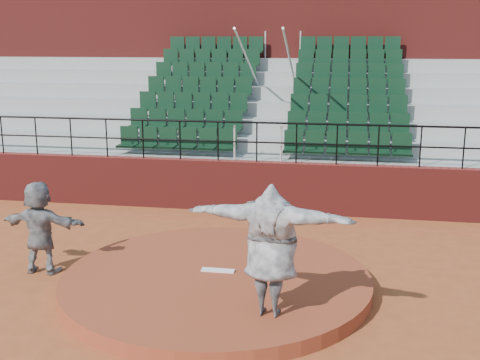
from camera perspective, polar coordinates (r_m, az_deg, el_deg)
ground at (r=10.96m, az=-2.25°, el=-10.13°), size 90.00×90.00×0.00m
pitchers_mound at (r=10.91m, az=-2.26°, el=-9.52°), size 5.50×5.50×0.25m
pitching_rubber at (r=10.99m, az=-2.10°, el=-8.55°), size 0.60×0.15×0.03m
boundary_wall at (r=15.44m, az=1.57°, el=-0.62°), size 24.00×0.30×1.30m
wall_railing at (r=15.17m, az=1.61°, el=4.45°), size 24.04×0.05×1.03m
seating_deck at (r=18.83m, az=3.18°, el=4.35°), size 24.00×5.97×4.63m
press_box_facade at (r=22.55m, az=4.44°, el=11.18°), size 24.00×3.00×7.10m
pitcher at (r=9.04m, az=2.93°, el=-6.64°), size 2.58×0.98×2.04m
fielder at (r=11.94m, az=-18.44°, el=-4.28°), size 1.67×0.59×1.78m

